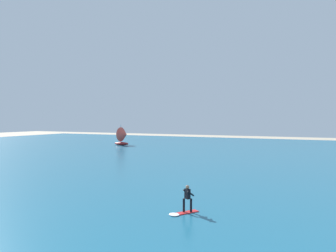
{
  "coord_description": "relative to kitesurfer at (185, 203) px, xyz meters",
  "views": [
    {
      "loc": [
        10.39,
        2.41,
        5.78
      ],
      "look_at": [
        0.97,
        22.03,
        5.29
      ],
      "focal_mm": 33.79,
      "sensor_mm": 36.0,
      "label": 1
    }
  ],
  "objects": [
    {
      "name": "kitesurfer",
      "position": [
        0.0,
        0.0,
        0.0
      ],
      "size": [
        1.55,
        1.94,
        1.67
      ],
      "color": "red",
      "rests_on": "ocean"
    },
    {
      "name": "ocean",
      "position": [
        -3.13,
        31.18,
        -0.65
      ],
      "size": [
        160.0,
        90.0,
        0.1
      ],
      "primitive_type": "cube",
      "color": "#1E607F",
      "rests_on": "ground"
    },
    {
      "name": "sailboat_leading",
      "position": [
        -30.74,
        39.48,
        1.39
      ],
      "size": [
        3.75,
        3.19,
        4.35
      ],
      "color": "maroon",
      "rests_on": "ocean"
    }
  ]
}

